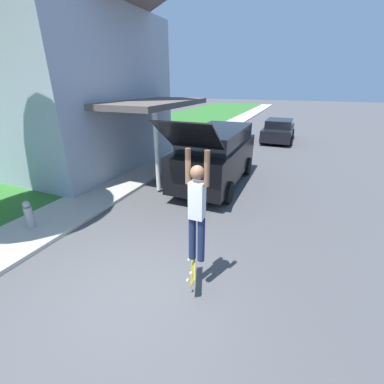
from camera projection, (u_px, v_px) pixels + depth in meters
name	position (u px, v px, depth m)	size (l,w,h in m)	color
ground_plane	(129.00, 294.00, 4.76)	(120.00, 120.00, 0.00)	#49494C
lawn	(66.00, 161.00, 12.67)	(10.00, 80.00, 0.08)	#2D6B28
sidewalk	(142.00, 172.00, 11.11)	(1.80, 80.00, 0.10)	#ADA89E
house	(45.00, 54.00, 11.17)	(11.31, 7.96, 8.98)	#99A3B2
suv_parked	(216.00, 155.00, 9.57)	(2.07, 5.63, 2.75)	black
car_down_street	(278.00, 130.00, 17.05)	(1.93, 4.18, 1.40)	black
skateboarder	(197.00, 207.00, 4.30)	(0.41, 0.24, 2.05)	#192347
skateboard	(193.00, 267.00, 4.79)	(0.37, 0.75, 0.32)	#A89323
fire_hydrant	(29.00, 215.00, 6.66)	(0.20, 0.20, 0.75)	#99999E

